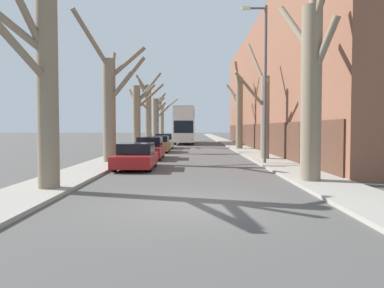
{
  "coord_description": "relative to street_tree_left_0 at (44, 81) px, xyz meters",
  "views": [
    {
      "loc": [
        0.09,
        -9.84,
        2.06
      ],
      "look_at": [
        -0.08,
        33.05,
        0.2
      ],
      "focal_mm": 35.0,
      "sensor_mm": 36.0,
      "label": 1
    }
  ],
  "objects": [
    {
      "name": "ground_plane",
      "position": [
        4.66,
        -2.06,
        -3.56
      ],
      "size": [
        300.0,
        300.0,
        0.0
      ],
      "primitive_type": "plane",
      "color": "#4C4947"
    },
    {
      "name": "sidewalk_left",
      "position": [
        -0.24,
        47.94,
        -3.5
      ],
      "size": [
        2.2,
        120.0,
        0.12
      ],
      "primitive_type": "cube",
      "color": "gray",
      "rests_on": "ground"
    },
    {
      "name": "sidewalk_right",
      "position": [
        9.56,
        47.94,
        -3.5
      ],
      "size": [
        2.2,
        120.0,
        0.12
      ],
      "primitive_type": "cube",
      "color": "gray",
      "rests_on": "ground"
    },
    {
      "name": "building_facade_right",
      "position": [
        15.65,
        23.99,
        2.43
      ],
      "size": [
        10.08,
        43.95,
        12.0
      ],
      "color": "brown",
      "rests_on": "ground"
    },
    {
      "name": "street_tree_left_0",
      "position": [
        0.0,
        0.0,
        0.0
      ],
      "size": [
        2.92,
        4.25,
        7.35
      ],
      "color": "#7A6B56",
      "rests_on": "ground"
    },
    {
      "name": "street_tree_left_1",
      "position": [
        0.06,
        9.58,
        0.02
      ],
      "size": [
        3.72,
        4.68,
        8.25
      ],
      "color": "#7A6B56",
      "rests_on": "ground"
    },
    {
      "name": "street_tree_left_2",
      "position": [
        0.34,
        18.9,
        -0.39
      ],
      "size": [
        3.02,
        2.22,
        6.72
      ],
      "color": "#7A6B56",
      "rests_on": "ground"
    },
    {
      "name": "street_tree_left_3",
      "position": [
        -0.05,
        28.52,
        0.09
      ],
      "size": [
        1.92,
        2.0,
        7.75
      ],
      "color": "#7A6B56",
      "rests_on": "ground"
    },
    {
      "name": "street_tree_left_4",
      "position": [
        0.13,
        36.88,
        -0.27
      ],
      "size": [
        2.13,
        3.62,
        6.53
      ],
      "color": "#7A6B56",
      "rests_on": "ground"
    },
    {
      "name": "street_tree_left_5",
      "position": [
        0.14,
        46.39,
        -0.27
      ],
      "size": [
        3.24,
        3.29,
        6.73
      ],
      "color": "#7A6B56",
      "rests_on": "ground"
    },
    {
      "name": "street_tree_right_0",
      "position": [
        9.15,
        1.91,
        0.18
      ],
      "size": [
        1.57,
        3.82,
        8.65
      ],
      "color": "#7A6B56",
      "rests_on": "ground"
    },
    {
      "name": "street_tree_right_1",
      "position": [
        9.29,
        11.78,
        -0.48
      ],
      "size": [
        2.28,
        4.6,
        7.79
      ],
      "color": "#7A6B56",
      "rests_on": "ground"
    },
    {
      "name": "street_tree_right_2",
      "position": [
        9.14,
        23.38,
        0.24
      ],
      "size": [
        1.54,
        4.23,
        8.1
      ],
      "color": "#7A6B56",
      "rests_on": "ground"
    },
    {
      "name": "double_decker_bus",
      "position": [
        3.78,
        36.97,
        -0.94
      ],
      "size": [
        2.51,
        11.99,
        4.63
      ],
      "color": "silver",
      "rests_on": "ground"
    },
    {
      "name": "parked_car_0",
      "position": [
        1.94,
        6.79,
        -2.94
      ],
      "size": [
        1.87,
        4.06,
        1.29
      ],
      "color": "maroon",
      "rests_on": "ground"
    },
    {
      "name": "parked_car_1",
      "position": [
        1.94,
        12.98,
        -2.87
      ],
      "size": [
        1.73,
        4.56,
        1.45
      ],
      "color": "maroon",
      "rests_on": "ground"
    },
    {
      "name": "parked_car_2",
      "position": [
        1.94,
        19.78,
        -2.9
      ],
      "size": [
        1.76,
        4.32,
        1.37
      ],
      "color": "olive",
      "rests_on": "ground"
    },
    {
      "name": "parked_car_3",
      "position": [
        1.94,
        25.39,
        -2.87
      ],
      "size": [
        1.77,
        4.11,
        1.47
      ],
      "color": "silver",
      "rests_on": "ground"
    },
    {
      "name": "lamp_post",
      "position": [
        8.7,
        8.78,
        1.28
      ],
      "size": [
        1.4,
        0.2,
        8.74
      ],
      "color": "#4C4F54",
      "rests_on": "ground"
    }
  ]
}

